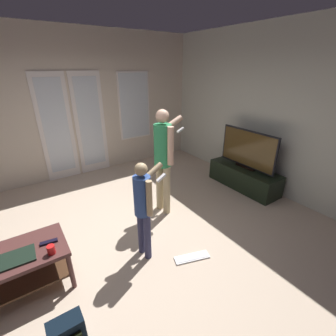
% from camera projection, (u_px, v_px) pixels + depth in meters
% --- Properties ---
extents(ground_plane, '(5.96, 5.30, 0.02)m').
position_uv_depth(ground_plane, '(124.00, 243.00, 3.18)').
color(ground_plane, '#C6AF97').
extents(wall_back_with_doors, '(5.96, 0.09, 2.92)m').
position_uv_depth(wall_back_with_doors, '(66.00, 109.00, 4.61)').
color(wall_back_with_doors, beige).
rests_on(wall_back_with_doors, ground_plane).
extents(wall_right_plain, '(0.06, 5.30, 2.89)m').
position_uv_depth(wall_right_plain, '(272.00, 112.00, 4.11)').
color(wall_right_plain, beige).
rests_on(wall_right_plain, ground_plane).
extents(coffee_table, '(0.92, 0.59, 0.49)m').
position_uv_depth(coffee_table, '(19.00, 264.00, 2.37)').
color(coffee_table, '#4D2B28').
rests_on(coffee_table, ground_plane).
extents(tv_stand, '(0.50, 1.38, 0.41)m').
position_uv_depth(tv_stand, '(244.00, 177.00, 4.54)').
color(tv_stand, black).
rests_on(tv_stand, ground_plane).
extents(flat_screen_tv, '(0.08, 1.17, 0.73)m').
position_uv_depth(flat_screen_tv, '(248.00, 149.00, 4.31)').
color(flat_screen_tv, black).
rests_on(flat_screen_tv, tv_stand).
extents(person_adult, '(0.70, 0.50, 1.65)m').
position_uv_depth(person_adult, '(164.00, 153.00, 3.49)').
color(person_adult, tan).
rests_on(person_adult, ground_plane).
extents(person_child, '(0.54, 0.38, 1.25)m').
position_uv_depth(person_child, '(144.00, 203.00, 2.68)').
color(person_child, '#383A5D').
rests_on(person_child, ground_plane).
extents(backpack, '(0.29, 0.21, 0.23)m').
position_uv_depth(backpack, '(67.00, 331.00, 2.00)').
color(backpack, black).
rests_on(backpack, ground_plane).
extents(loose_keyboard, '(0.46, 0.26, 0.02)m').
position_uv_depth(loose_keyboard, '(192.00, 257.00, 2.91)').
color(loose_keyboard, white).
rests_on(loose_keyboard, ground_plane).
extents(laptop_closed, '(0.33, 0.27, 0.02)m').
position_uv_depth(laptop_closed, '(17.00, 258.00, 2.25)').
color(laptop_closed, black).
rests_on(laptop_closed, coffee_table).
extents(cup_near_edge, '(0.08, 0.08, 0.09)m').
position_uv_depth(cup_near_edge, '(51.00, 250.00, 2.30)').
color(cup_near_edge, red).
rests_on(cup_near_edge, coffee_table).
extents(tv_remote_black, '(0.18, 0.07, 0.02)m').
position_uv_depth(tv_remote_black, '(49.00, 242.00, 2.45)').
color(tv_remote_black, black).
rests_on(tv_remote_black, coffee_table).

